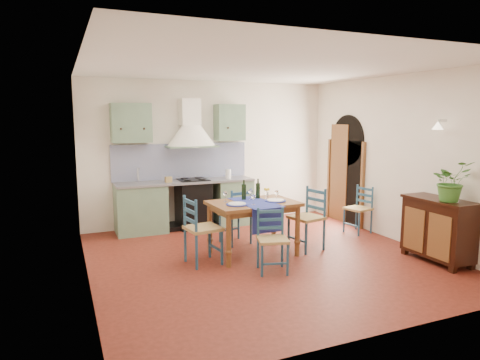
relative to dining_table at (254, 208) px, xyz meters
name	(u,v)px	position (x,y,z in m)	size (l,w,h in m)	color
floor	(265,258)	(0.08, -0.23, -0.73)	(5.00, 5.00, 0.00)	#4D1910
back_wall	(191,173)	(-0.39, 2.06, 0.32)	(5.00, 0.96, 2.80)	white
right_wall	(387,161)	(2.58, 0.05, 0.61)	(0.26, 5.00, 2.80)	white
left_wall	(84,174)	(-2.42, -0.23, 0.67)	(0.04, 5.00, 2.80)	white
ceiling	(267,67)	(0.08, -0.23, 2.08)	(5.00, 5.00, 0.01)	silver
dining_table	(254,208)	(0.00, 0.00, 0.00)	(1.34, 1.01, 1.14)	brown
chair_near	(272,240)	(-0.07, -0.76, -0.28)	(0.50, 0.50, 0.86)	navy
chair_far	(236,215)	(-0.02, 0.64, -0.24)	(0.51, 0.51, 0.94)	navy
chair_left	(201,229)	(-0.87, -0.09, -0.22)	(0.52, 0.52, 0.99)	navy
chair_right	(308,218)	(0.92, -0.08, -0.22)	(0.55, 0.55, 0.99)	navy
chair_spare	(359,209)	(2.31, 0.41, -0.29)	(0.48, 0.48, 0.86)	navy
sideboard	(438,227)	(2.34, -1.33, -0.22)	(0.50, 1.05, 0.94)	black
potted_plant	(451,181)	(2.30, -1.53, 0.49)	(0.51, 0.45, 0.57)	#377228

